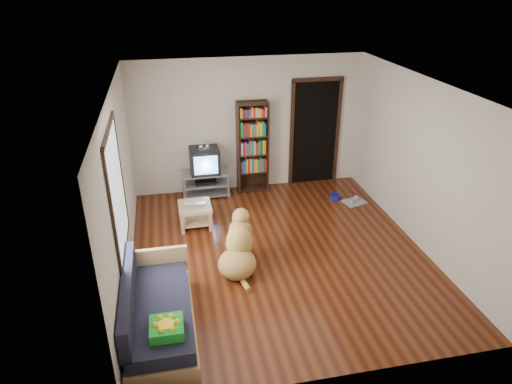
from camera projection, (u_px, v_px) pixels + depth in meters
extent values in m
plane|color=#58270F|center=(278.00, 252.00, 7.18)|extent=(5.00, 5.00, 0.00)
plane|color=white|center=(283.00, 87.00, 6.04)|extent=(5.00, 5.00, 0.00)
plane|color=beige|center=(248.00, 125.00, 8.81)|extent=(4.50, 0.00, 4.50)
plane|color=beige|center=(344.00, 280.00, 4.41)|extent=(4.50, 0.00, 4.50)
plane|color=beige|center=(120.00, 190.00, 6.20)|extent=(0.00, 5.00, 5.00)
plane|color=beige|center=(422.00, 165.00, 7.02)|extent=(0.00, 5.00, 5.00)
cube|color=green|center=(167.00, 328.00, 4.98)|extent=(0.37, 0.37, 0.12)
imported|color=silver|center=(195.00, 205.00, 7.73)|extent=(0.38, 0.29, 0.03)
cylinder|color=navy|center=(335.00, 197.00, 8.85)|extent=(0.22, 0.22, 0.08)
cube|color=#9D9D9D|center=(355.00, 202.00, 8.70)|extent=(0.47, 0.41, 0.03)
cube|color=white|center=(117.00, 193.00, 5.68)|extent=(0.02, 1.30, 1.60)
cube|color=black|center=(108.00, 130.00, 5.32)|extent=(0.03, 1.42, 0.06)
cube|color=black|center=(126.00, 248.00, 6.04)|extent=(0.03, 1.42, 0.06)
cube|color=black|center=(113.00, 220.00, 5.06)|extent=(0.03, 0.06, 1.70)
cube|color=black|center=(121.00, 171.00, 6.30)|extent=(0.03, 0.06, 1.70)
cube|color=black|center=(315.00, 133.00, 9.15)|extent=(0.90, 0.02, 2.10)
cube|color=black|center=(292.00, 135.00, 9.05)|extent=(0.07, 0.05, 2.14)
cube|color=black|center=(337.00, 132.00, 9.23)|extent=(0.07, 0.05, 2.14)
cube|color=black|center=(318.00, 79.00, 8.67)|extent=(1.03, 0.05, 0.07)
cube|color=#99999E|center=(205.00, 173.00, 8.79)|extent=(0.90, 0.45, 0.04)
cube|color=#99999E|center=(206.00, 184.00, 8.89)|extent=(0.86, 0.42, 0.03)
cube|color=#99999E|center=(206.00, 192.00, 8.97)|extent=(0.90, 0.45, 0.04)
cylinder|color=#99999E|center=(185.00, 190.00, 8.64)|extent=(0.04, 0.04, 0.50)
cylinder|color=#99999E|center=(229.00, 186.00, 8.79)|extent=(0.04, 0.04, 0.50)
cylinder|color=#99999E|center=(184.00, 181.00, 8.99)|extent=(0.04, 0.04, 0.50)
cylinder|color=#99999E|center=(226.00, 178.00, 9.14)|extent=(0.04, 0.04, 0.50)
cube|color=black|center=(206.00, 181.00, 8.87)|extent=(0.40, 0.30, 0.07)
cube|color=black|center=(205.00, 160.00, 8.67)|extent=(0.55, 0.48, 0.48)
cube|color=black|center=(204.00, 157.00, 8.85)|extent=(0.40, 0.14, 0.36)
cube|color=#8CBFF2|center=(206.00, 165.00, 8.46)|extent=(0.44, 0.02, 0.36)
cube|color=silver|center=(204.00, 149.00, 8.52)|extent=(0.20, 0.07, 0.02)
sphere|color=silver|center=(201.00, 147.00, 8.49)|extent=(0.09, 0.09, 0.09)
sphere|color=silver|center=(207.00, 146.00, 8.51)|extent=(0.09, 0.09, 0.09)
cube|color=black|center=(238.00, 148.00, 8.80)|extent=(0.03, 0.30, 1.80)
cube|color=black|center=(267.00, 146.00, 8.91)|extent=(0.03, 0.30, 1.80)
cube|color=black|center=(251.00, 145.00, 8.98)|extent=(0.60, 0.02, 1.80)
cube|color=black|center=(253.00, 188.00, 9.24)|extent=(0.56, 0.28, 0.02)
cube|color=black|center=(253.00, 171.00, 9.07)|extent=(0.56, 0.28, 0.03)
cube|color=black|center=(253.00, 154.00, 8.91)|extent=(0.56, 0.28, 0.02)
cube|color=black|center=(252.00, 136.00, 8.75)|extent=(0.56, 0.28, 0.02)
cube|color=black|center=(252.00, 117.00, 8.59)|extent=(0.56, 0.28, 0.02)
cube|color=black|center=(252.00, 103.00, 8.47)|extent=(0.56, 0.28, 0.02)
cube|color=tan|center=(161.00, 324.00, 5.57)|extent=(0.80, 1.80, 0.22)
cube|color=#1E1E2D|center=(160.00, 310.00, 5.47)|extent=(0.74, 1.74, 0.18)
cube|color=#1E1E2D|center=(128.00, 295.00, 5.29)|extent=(0.12, 1.74, 0.40)
cube|color=tan|center=(158.00, 258.00, 6.15)|extent=(0.80, 0.06, 0.30)
cube|color=tan|center=(195.00, 207.00, 7.77)|extent=(0.55, 0.55, 0.06)
cube|color=#D9B56F|center=(196.00, 220.00, 7.89)|extent=(0.45, 0.45, 0.03)
cube|color=tan|center=(183.00, 225.00, 7.61)|extent=(0.06, 0.06, 0.34)
cube|color=tan|center=(211.00, 222.00, 7.70)|extent=(0.06, 0.06, 0.34)
cube|color=tan|center=(181.00, 212.00, 8.03)|extent=(0.06, 0.06, 0.34)
cube|color=tan|center=(208.00, 209.00, 8.11)|extent=(0.06, 0.06, 0.34)
ellipsoid|color=#B59745|center=(237.00, 264.00, 6.60)|extent=(0.72, 0.75, 0.41)
ellipsoid|color=gold|center=(239.00, 242.00, 6.70)|extent=(0.52, 0.55, 0.54)
ellipsoid|color=#B38245|center=(240.00, 231.00, 6.74)|extent=(0.44, 0.41, 0.39)
ellipsoid|color=#B38D44|center=(241.00, 216.00, 6.71)|extent=(0.33, 0.35, 0.24)
ellipsoid|color=tan|center=(242.00, 214.00, 6.84)|extent=(0.17, 0.23, 0.10)
sphere|color=black|center=(243.00, 211.00, 6.92)|extent=(0.05, 0.05, 0.05)
ellipsoid|color=#B48645|center=(234.00, 218.00, 6.68)|extent=(0.08, 0.10, 0.17)
ellipsoid|color=tan|center=(247.00, 219.00, 6.66)|extent=(0.08, 0.10, 0.17)
cylinder|color=#C2864A|center=(236.00, 244.00, 6.98)|extent=(0.13, 0.16, 0.45)
cylinder|color=tan|center=(247.00, 245.00, 6.96)|extent=(0.13, 0.16, 0.45)
sphere|color=#C08349|center=(237.00, 253.00, 7.12)|extent=(0.11, 0.11, 0.11)
sphere|color=tan|center=(248.00, 254.00, 7.10)|extent=(0.11, 0.11, 0.11)
cylinder|color=tan|center=(244.00, 282.00, 6.43)|extent=(0.15, 0.40, 0.09)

